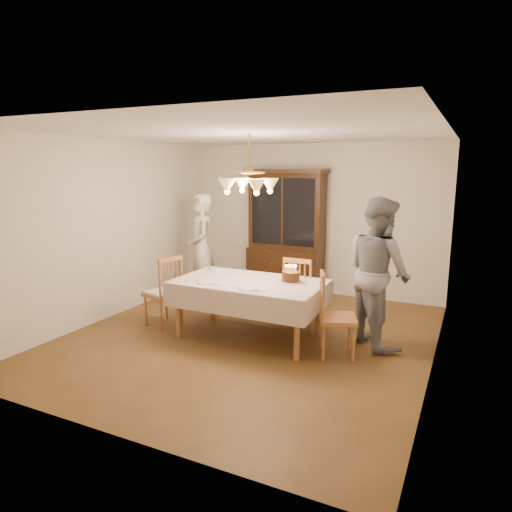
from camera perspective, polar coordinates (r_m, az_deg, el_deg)
The scene contains 14 objects.
ground at distance 6.10m, azimuth -0.83°, elevation -10.06°, with size 5.00×5.00×0.00m, color #523517.
room_shell at distance 5.72m, azimuth -0.87°, elevation 4.88°, with size 5.00×5.00×5.00m.
dining_table at distance 5.89m, azimuth -0.85°, elevation -3.84°, with size 1.90×1.10×0.76m.
china_hutch at distance 8.00m, azimuth 3.78°, elevation 2.71°, with size 1.38×0.54×2.16m.
chair_far_side at distance 6.39m, azimuth 5.66°, elevation -4.94°, with size 0.44×0.42×1.00m.
chair_left_end at distance 6.53m, azimuth -11.50°, elevation -4.65°, with size 0.52×0.53×1.00m.
chair_right_end at distance 5.48m, azimuth 10.04°, elevation -7.78°, with size 0.55×0.56×1.00m.
elderly_woman at distance 7.46m, azimuth -6.86°, elevation 0.88°, with size 0.65×0.43×1.78m, color beige.
adult_in_grey at distance 5.81m, azimuth 15.05°, elevation -1.94°, with size 0.90×0.70×1.86m, color slate.
birthday_cake at distance 5.81m, azimuth 4.36°, elevation -2.65°, with size 0.30×0.30×0.22m.
place_setting_near_left at distance 5.80m, azimuth -6.12°, elevation -3.30°, with size 0.38×0.23×0.02m.
place_setting_near_right at distance 5.49m, azimuth -0.73°, elevation -4.05°, with size 0.42×0.27×0.02m.
place_setting_far_left at distance 6.47m, azimuth -4.57°, elevation -1.77°, with size 0.39×0.24×0.02m.
chandelier at distance 5.69m, azimuth -0.88°, elevation 8.84°, with size 0.62×0.62×0.73m.
Camera 1 is at (2.55, -5.09, 2.19)m, focal length 32.00 mm.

